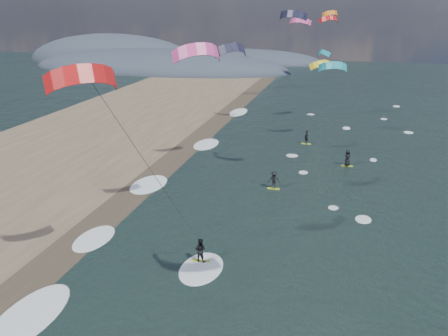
# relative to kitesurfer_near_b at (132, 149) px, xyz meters

# --- Properties ---
(wet_sand_strip) EXTENTS (3.00, 240.00, 0.00)m
(wet_sand_strip) POSITION_rel_kitesurfer_near_b_xyz_m (-6.73, 0.45, -8.47)
(wet_sand_strip) COLOR #382D23
(wet_sand_strip) RESTS_ON ground
(coastal_hills) EXTENTS (80.00, 41.00, 15.00)m
(coastal_hills) POSITION_rel_kitesurfer_near_b_xyz_m (-39.57, 98.31, -8.47)
(coastal_hills) COLOR #3D4756
(coastal_hills) RESTS_ON ground
(kitesurfer_near_b) EXTENTS (6.86, 9.00, 13.57)m
(kitesurfer_near_b) POSITION_rel_kitesurfer_near_b_xyz_m (0.00, 0.00, 0.00)
(kitesurfer_near_b) COLOR #A9C222
(kitesurfer_near_b) RESTS_ON ground
(far_kitesurfers) EXTENTS (7.22, 16.04, 1.67)m
(far_kitesurfers) POSITION_rel_kitesurfer_near_b_xyz_m (7.10, 23.67, -7.65)
(far_kitesurfers) COLOR #A9C222
(far_kitesurfers) RESTS_ON ground
(bg_kite_field) EXTENTS (13.34, 77.44, 10.97)m
(bg_kite_field) POSITION_rel_kitesurfer_near_b_xyz_m (5.09, 43.80, 3.73)
(bg_kite_field) COLOR #D83F8C
(bg_kite_field) RESTS_ON ground
(shoreline_surf) EXTENTS (2.40, 79.40, 0.11)m
(shoreline_surf) POSITION_rel_kitesurfer_near_b_xyz_m (-5.53, 5.20, -8.47)
(shoreline_surf) COLOR white
(shoreline_surf) RESTS_ON ground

